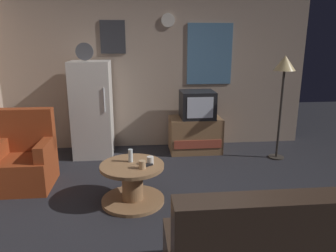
{
  "coord_description": "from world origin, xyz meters",
  "views": [
    {
      "loc": [
        -0.3,
        -2.98,
        1.8
      ],
      "look_at": [
        0.08,
        0.9,
        0.75
      ],
      "focal_mm": 34.07,
      "sensor_mm": 36.0,
      "label": 1
    }
  ],
  "objects_px": {
    "fridge": "(92,109)",
    "mug_ceramic_tan": "(142,165)",
    "coffee_table": "(133,183)",
    "armchair": "(25,160)",
    "standing_lamp": "(284,71)",
    "mug_ceramic_white": "(150,160)",
    "crt_tv": "(197,105)",
    "remote_control": "(146,165)",
    "wine_glass": "(131,156)",
    "tv_stand": "(195,135)"
  },
  "relations": [
    {
      "from": "crt_tv",
      "to": "mug_ceramic_white",
      "type": "distance_m",
      "value": 1.89
    },
    {
      "from": "crt_tv",
      "to": "standing_lamp",
      "type": "height_order",
      "value": "standing_lamp"
    },
    {
      "from": "standing_lamp",
      "to": "remote_control",
      "type": "distance_m",
      "value": 2.61
    },
    {
      "from": "mug_ceramic_white",
      "to": "remote_control",
      "type": "bearing_deg",
      "value": -128.85
    },
    {
      "from": "tv_stand",
      "to": "armchair",
      "type": "height_order",
      "value": "armchair"
    },
    {
      "from": "coffee_table",
      "to": "wine_glass",
      "type": "height_order",
      "value": "wine_glass"
    },
    {
      "from": "fridge",
      "to": "armchair",
      "type": "xyz_separation_m",
      "value": [
        -0.73,
        -1.07,
        -0.42
      ]
    },
    {
      "from": "mug_ceramic_tan",
      "to": "tv_stand",
      "type": "bearing_deg",
      "value": 63.04
    },
    {
      "from": "crt_tv",
      "to": "wine_glass",
      "type": "bearing_deg",
      "value": -123.96
    },
    {
      "from": "fridge",
      "to": "standing_lamp",
      "type": "bearing_deg",
      "value": -8.78
    },
    {
      "from": "armchair",
      "to": "fridge",
      "type": "bearing_deg",
      "value": 55.73
    },
    {
      "from": "fridge",
      "to": "remote_control",
      "type": "height_order",
      "value": "fridge"
    },
    {
      "from": "mug_ceramic_white",
      "to": "armchair",
      "type": "distance_m",
      "value": 1.68
    },
    {
      "from": "remote_control",
      "to": "mug_ceramic_white",
      "type": "bearing_deg",
      "value": 20.0
    },
    {
      "from": "fridge",
      "to": "wine_glass",
      "type": "xyz_separation_m",
      "value": [
        0.62,
        -1.58,
        -0.22
      ]
    },
    {
      "from": "tv_stand",
      "to": "crt_tv",
      "type": "bearing_deg",
      "value": -2.28
    },
    {
      "from": "crt_tv",
      "to": "mug_ceramic_white",
      "type": "xyz_separation_m",
      "value": [
        -0.84,
        -1.67,
        -0.29
      ]
    },
    {
      "from": "fridge",
      "to": "coffee_table",
      "type": "distance_m",
      "value": 1.85
    },
    {
      "from": "fridge",
      "to": "standing_lamp",
      "type": "relative_size",
      "value": 1.11
    },
    {
      "from": "fridge",
      "to": "mug_ceramic_tan",
      "type": "relative_size",
      "value": 19.67
    },
    {
      "from": "fridge",
      "to": "armchair",
      "type": "distance_m",
      "value": 1.36
    },
    {
      "from": "coffee_table",
      "to": "mug_ceramic_tan",
      "type": "bearing_deg",
      "value": -48.83
    },
    {
      "from": "coffee_table",
      "to": "mug_ceramic_tan",
      "type": "xyz_separation_m",
      "value": [
        0.11,
        -0.13,
        0.28
      ]
    },
    {
      "from": "standing_lamp",
      "to": "mug_ceramic_white",
      "type": "xyz_separation_m",
      "value": [
        -2.05,
        -1.23,
        -0.85
      ]
    },
    {
      "from": "tv_stand",
      "to": "coffee_table",
      "type": "relative_size",
      "value": 1.17
    },
    {
      "from": "wine_glass",
      "to": "mug_ceramic_tan",
      "type": "xyz_separation_m",
      "value": [
        0.13,
        -0.21,
        -0.03
      ]
    },
    {
      "from": "standing_lamp",
      "to": "mug_ceramic_tan",
      "type": "distance_m",
      "value": 2.67
    },
    {
      "from": "coffee_table",
      "to": "remote_control",
      "type": "distance_m",
      "value": 0.3
    },
    {
      "from": "standing_lamp",
      "to": "mug_ceramic_white",
      "type": "distance_m",
      "value": 2.53
    },
    {
      "from": "tv_stand",
      "to": "remote_control",
      "type": "distance_m",
      "value": 1.94
    },
    {
      "from": "tv_stand",
      "to": "crt_tv",
      "type": "distance_m",
      "value": 0.51
    },
    {
      "from": "standing_lamp",
      "to": "mug_ceramic_white",
      "type": "relative_size",
      "value": 17.67
    },
    {
      "from": "mug_ceramic_tan",
      "to": "armchair",
      "type": "bearing_deg",
      "value": 154.0
    },
    {
      "from": "fridge",
      "to": "mug_ceramic_white",
      "type": "bearing_deg",
      "value": -63.46
    },
    {
      "from": "remote_control",
      "to": "armchair",
      "type": "distance_m",
      "value": 1.66
    },
    {
      "from": "crt_tv",
      "to": "mug_ceramic_white",
      "type": "height_order",
      "value": "crt_tv"
    },
    {
      "from": "mug_ceramic_white",
      "to": "remote_control",
      "type": "distance_m",
      "value": 0.08
    },
    {
      "from": "wine_glass",
      "to": "mug_ceramic_white",
      "type": "relative_size",
      "value": 1.67
    },
    {
      "from": "standing_lamp",
      "to": "fridge",
      "type": "bearing_deg",
      "value": 171.22
    },
    {
      "from": "mug_ceramic_white",
      "to": "standing_lamp",
      "type": "bearing_deg",
      "value": 30.94
    },
    {
      "from": "tv_stand",
      "to": "standing_lamp",
      "type": "height_order",
      "value": "standing_lamp"
    },
    {
      "from": "crt_tv",
      "to": "wine_glass",
      "type": "relative_size",
      "value": 3.6
    },
    {
      "from": "fridge",
      "to": "armchair",
      "type": "relative_size",
      "value": 1.84
    },
    {
      "from": "armchair",
      "to": "mug_ceramic_white",
      "type": "bearing_deg",
      "value": -21.07
    },
    {
      "from": "mug_ceramic_white",
      "to": "armchair",
      "type": "xyz_separation_m",
      "value": [
        -1.56,
        0.6,
        -0.17
      ]
    },
    {
      "from": "crt_tv",
      "to": "armchair",
      "type": "relative_size",
      "value": 0.56
    },
    {
      "from": "coffee_table",
      "to": "crt_tv",
      "type": "bearing_deg",
      "value": 57.76
    },
    {
      "from": "mug_ceramic_tan",
      "to": "crt_tv",
      "type": "bearing_deg",
      "value": 62.42
    },
    {
      "from": "fridge",
      "to": "mug_ceramic_tan",
      "type": "distance_m",
      "value": 1.95
    },
    {
      "from": "armchair",
      "to": "wine_glass",
      "type": "bearing_deg",
      "value": -20.62
    }
  ]
}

